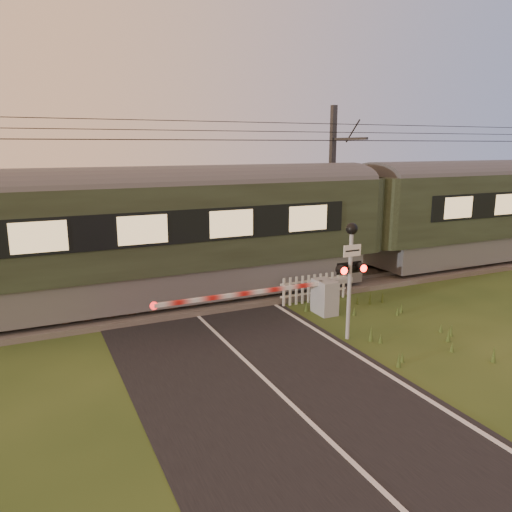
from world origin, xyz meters
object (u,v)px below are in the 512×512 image
crossing_signal (351,260)px  train (362,219)px  catenary_mast (333,185)px  boom_gate (317,296)px  picket_fence (314,288)px

crossing_signal → train: bearing=50.7°
crossing_signal → catenary_mast: (4.30, 7.44, 1.36)m
train → boom_gate: (-3.96, -3.08, -1.83)m
boom_gate → picket_fence: boom_gate is taller
boom_gate → crossing_signal: bearing=-98.0°
crossing_signal → catenary_mast: catenary_mast is taller
boom_gate → picket_fence: 1.36m
train → picket_fence: (-3.32, -1.89, -1.96)m
boom_gate → catenary_mast: catenary_mast is taller
boom_gate → picket_fence: bearing=61.6°
train → catenary_mast: bearing=89.0°
boom_gate → crossing_signal: crossing_signal is taller
train → boom_gate: 5.34m
crossing_signal → picket_fence: 3.88m
train → boom_gate: bearing=-142.1°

